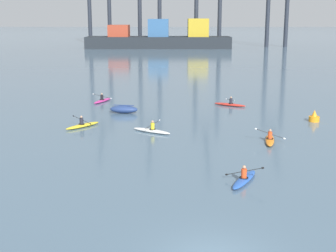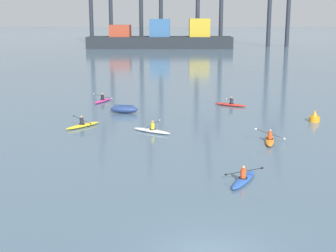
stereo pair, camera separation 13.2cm
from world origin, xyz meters
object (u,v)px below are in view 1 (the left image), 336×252
(kayak_orange, at_px, (270,140))
(kayak_red, at_px, (230,104))
(kayak_blue, at_px, (244,179))
(container_barge, at_px, (160,38))
(kayak_magenta, at_px, (102,100))
(channel_buoy, at_px, (314,117))
(kayak_yellow, at_px, (82,125))
(kayak_white, at_px, (152,130))
(capsized_dinghy, at_px, (124,109))

(kayak_orange, bearing_deg, kayak_red, 94.75)
(kayak_orange, distance_m, kayak_blue, 9.03)
(container_barge, height_order, kayak_magenta, container_barge)
(channel_buoy, distance_m, kayak_magenta, 21.51)
(container_barge, bearing_deg, kayak_yellow, -92.22)
(kayak_blue, bearing_deg, container_barge, 93.72)
(channel_buoy, bearing_deg, kayak_red, 130.88)
(container_barge, height_order, kayak_white, container_barge)
(capsized_dinghy, distance_m, kayak_white, 8.14)
(kayak_red, bearing_deg, kayak_yellow, -143.79)
(container_barge, height_order, channel_buoy, container_barge)
(kayak_white, bearing_deg, kayak_blue, -64.14)
(channel_buoy, height_order, kayak_blue, kayak_blue)
(kayak_yellow, bearing_deg, kayak_red, 36.21)
(capsized_dinghy, bearing_deg, kayak_yellow, -115.35)
(channel_buoy, bearing_deg, kayak_magenta, 154.05)
(kayak_blue, bearing_deg, kayak_magenta, 114.30)
(kayak_orange, height_order, kayak_magenta, kayak_orange)
(kayak_red, height_order, kayak_yellow, same)
(kayak_white, xyz_separation_m, kayak_blue, (5.47, -11.28, -0.00))
(channel_buoy, bearing_deg, kayak_blue, -118.06)
(capsized_dinghy, relative_size, kayak_white, 0.86)
(capsized_dinghy, height_order, kayak_blue, kayak_blue)
(capsized_dinghy, xyz_separation_m, kayak_magenta, (-2.81, 5.85, -0.18))
(container_barge, height_order, kayak_blue, container_barge)
(container_barge, relative_size, kayak_red, 12.44)
(capsized_dinghy, relative_size, channel_buoy, 2.74)
(kayak_white, bearing_deg, channel_buoy, 16.54)
(kayak_red, bearing_deg, container_barge, 95.85)
(kayak_magenta, distance_m, kayak_blue, 27.14)
(kayak_orange, bearing_deg, kayak_yellow, 162.21)
(capsized_dinghy, bearing_deg, kayak_orange, -42.30)
(container_barge, xyz_separation_m, kayak_yellow, (-3.84, -99.07, -2.52))
(kayak_white, bearing_deg, kayak_magenta, 112.96)
(kayak_red, relative_size, kayak_white, 1.02)
(capsized_dinghy, bearing_deg, channel_buoy, -12.16)
(kayak_orange, bearing_deg, kayak_blue, -109.82)
(container_barge, distance_m, kayak_yellow, 99.17)
(kayak_blue, bearing_deg, kayak_orange, 70.18)
(kayak_red, relative_size, kayak_blue, 0.98)
(kayak_yellow, relative_size, kayak_white, 0.95)
(container_barge, height_order, kayak_orange, container_barge)
(channel_buoy, relative_size, kayak_blue, 0.30)
(kayak_white, distance_m, kayak_blue, 12.53)
(kayak_magenta, bearing_deg, kayak_orange, -48.77)
(kayak_orange, height_order, kayak_red, kayak_orange)
(capsized_dinghy, bearing_deg, kayak_white, -69.21)
(kayak_orange, xyz_separation_m, kayak_white, (-8.53, 2.78, 0.00))
(kayak_yellow, xyz_separation_m, kayak_white, (5.66, -1.77, 0.00))
(kayak_orange, bearing_deg, channel_buoy, 53.21)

